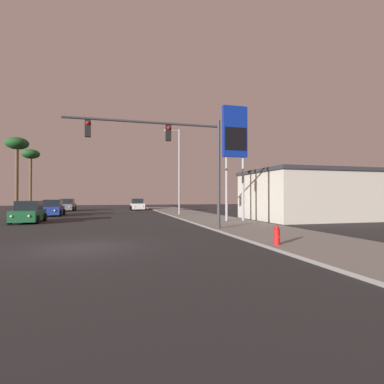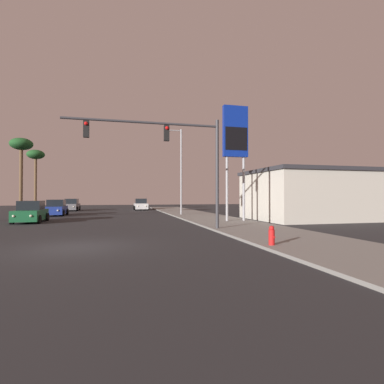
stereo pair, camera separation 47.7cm
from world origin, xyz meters
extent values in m
plane|color=#28282B|center=(0.00, 0.00, 0.00)|extent=(120.00, 120.00, 0.00)
cube|color=gray|center=(9.50, 10.00, 0.06)|extent=(5.00, 60.00, 0.12)
cube|color=beige|center=(18.00, 10.30, 2.00)|extent=(10.00, 8.00, 4.00)
cube|color=#2D2D33|center=(18.00, 10.30, 4.15)|extent=(10.30, 8.30, 0.30)
cube|color=navy|center=(-4.74, 21.29, 0.58)|extent=(1.91, 4.25, 0.80)
cube|color=black|center=(-4.74, 21.44, 1.33)|extent=(1.65, 2.04, 0.70)
cylinder|color=black|center=(-5.64, 19.99, 0.32)|extent=(0.24, 0.64, 0.64)
cylinder|color=black|center=(-3.84, 19.99, 0.32)|extent=(0.24, 0.64, 0.64)
cylinder|color=black|center=(-5.64, 22.59, 0.32)|extent=(0.24, 0.64, 0.64)
cylinder|color=black|center=(-3.84, 22.59, 0.32)|extent=(0.24, 0.64, 0.64)
sphere|color=#F2EACC|center=(-5.30, 19.17, 0.63)|extent=(0.18, 0.18, 0.18)
sphere|color=#F2EACC|center=(-4.18, 19.17, 0.63)|extent=(0.18, 0.18, 0.18)
cube|color=silver|center=(4.86, 32.29, 0.58)|extent=(1.85, 4.22, 0.80)
cube|color=black|center=(4.86, 32.44, 1.33)|extent=(1.62, 2.02, 0.70)
cylinder|color=black|center=(3.96, 30.99, 0.32)|extent=(0.24, 0.64, 0.64)
cylinder|color=black|center=(5.76, 30.99, 0.32)|extent=(0.24, 0.64, 0.64)
cylinder|color=black|center=(3.96, 33.59, 0.32)|extent=(0.24, 0.64, 0.64)
cylinder|color=black|center=(5.76, 33.59, 0.32)|extent=(0.24, 0.64, 0.64)
sphere|color=#F2EACC|center=(4.31, 30.17, 0.63)|extent=(0.18, 0.18, 0.18)
sphere|color=#F2EACC|center=(5.42, 30.17, 0.63)|extent=(0.18, 0.18, 0.18)
cube|color=slate|center=(-4.75, 32.00, 0.58)|extent=(1.87, 4.23, 0.80)
cube|color=black|center=(-4.75, 32.15, 1.33)|extent=(1.63, 2.03, 0.70)
cylinder|color=black|center=(-5.65, 30.70, 0.32)|extent=(0.24, 0.64, 0.64)
cylinder|color=black|center=(-3.85, 30.70, 0.32)|extent=(0.24, 0.64, 0.64)
cylinder|color=black|center=(-5.65, 33.30, 0.32)|extent=(0.24, 0.64, 0.64)
cylinder|color=black|center=(-3.85, 33.30, 0.32)|extent=(0.24, 0.64, 0.64)
sphere|color=#F2EACC|center=(-5.30, 29.88, 0.63)|extent=(0.18, 0.18, 0.18)
sphere|color=#F2EACC|center=(-4.19, 29.88, 0.63)|extent=(0.18, 0.18, 0.18)
cube|color=#195933|center=(-5.01, 12.95, 0.58)|extent=(1.89, 4.24, 0.80)
cube|color=black|center=(-5.01, 13.10, 1.33)|extent=(1.64, 2.03, 0.70)
cylinder|color=black|center=(-5.91, 11.65, 0.32)|extent=(0.24, 0.64, 0.64)
cylinder|color=black|center=(-4.11, 11.65, 0.32)|extent=(0.24, 0.64, 0.64)
cylinder|color=black|center=(-5.91, 14.25, 0.32)|extent=(0.24, 0.64, 0.64)
cylinder|color=black|center=(-4.11, 14.25, 0.32)|extent=(0.24, 0.64, 0.64)
sphere|color=#F2EACC|center=(-5.57, 10.83, 0.63)|extent=(0.18, 0.18, 0.18)
sphere|color=#F2EACC|center=(-4.45, 10.83, 0.63)|extent=(0.18, 0.18, 0.18)
cylinder|color=#38383D|center=(7.37, 4.37, 3.37)|extent=(0.20, 0.20, 6.50)
cylinder|color=#38383D|center=(2.99, 4.37, 6.22)|extent=(8.78, 0.14, 0.14)
cube|color=black|center=(4.30, 4.37, 5.67)|extent=(0.30, 0.24, 0.90)
sphere|color=red|center=(4.30, 4.23, 5.94)|extent=(0.20, 0.20, 0.20)
cube|color=black|center=(-0.09, 4.37, 5.67)|extent=(0.30, 0.24, 0.90)
sphere|color=red|center=(-0.09, 4.23, 5.94)|extent=(0.20, 0.20, 0.20)
cylinder|color=#99999E|center=(8.07, 18.26, 4.62)|extent=(0.18, 0.18, 9.00)
cylinder|color=#99999E|center=(7.37, 18.26, 8.97)|extent=(1.40, 0.10, 0.10)
ellipsoid|color=silver|center=(6.67, 18.26, 8.92)|extent=(0.50, 0.24, 0.20)
cylinder|color=#99999E|center=(9.82, 9.23, 2.62)|extent=(0.20, 0.20, 5.00)
cylinder|color=#99999E|center=(11.22, 9.23, 2.62)|extent=(0.20, 0.20, 5.00)
cube|color=navy|center=(10.52, 9.23, 7.12)|extent=(2.00, 0.40, 4.00)
cube|color=black|center=(10.52, 9.02, 6.52)|extent=(1.80, 0.03, 1.80)
cylinder|color=red|center=(7.47, -1.99, 0.42)|extent=(0.24, 0.24, 0.60)
sphere|color=red|center=(7.47, -1.99, 0.78)|extent=(0.20, 0.20, 0.20)
cylinder|color=red|center=(7.47, -2.16, 0.45)|extent=(0.08, 0.10, 0.08)
cylinder|color=brown|center=(-8.86, 24.00, 3.68)|extent=(0.36, 0.36, 7.36)
ellipsoid|color=#1E5123|center=(-8.86, 24.00, 7.84)|extent=(2.40, 2.40, 1.32)
cylinder|color=brown|center=(-9.85, 34.00, 3.76)|extent=(0.36, 0.36, 7.52)
ellipsoid|color=#1E5123|center=(-9.85, 34.00, 8.00)|extent=(2.40, 2.40, 1.32)
camera|label=1|loc=(1.15, -12.54, 2.03)|focal=28.00mm
camera|label=2|loc=(1.61, -12.66, 2.03)|focal=28.00mm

